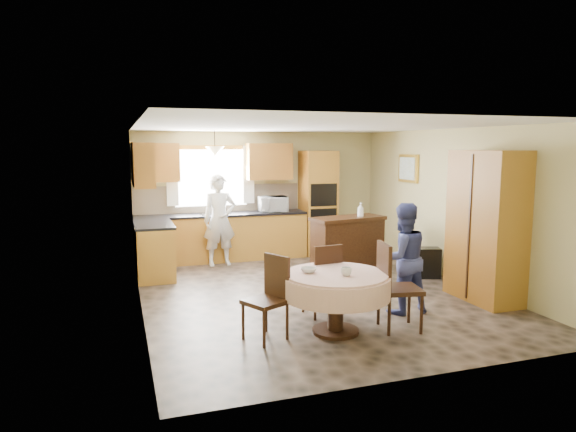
% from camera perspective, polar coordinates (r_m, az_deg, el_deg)
% --- Properties ---
extents(floor, '(5.00, 6.00, 0.01)m').
position_cam_1_polar(floor, '(7.88, 2.77, -8.55)').
color(floor, brown).
rests_on(floor, ground).
extents(ceiling, '(5.00, 6.00, 0.01)m').
position_cam_1_polar(ceiling, '(7.57, 2.89, 9.93)').
color(ceiling, white).
rests_on(ceiling, wall_back).
extents(wall_back, '(5.00, 0.02, 2.50)m').
position_cam_1_polar(wall_back, '(10.46, -3.14, 2.47)').
color(wall_back, tan).
rests_on(wall_back, floor).
extents(wall_front, '(5.00, 0.02, 2.50)m').
position_cam_1_polar(wall_front, '(4.99, 15.44, -3.65)').
color(wall_front, tan).
rests_on(wall_front, floor).
extents(wall_left, '(0.02, 6.00, 2.50)m').
position_cam_1_polar(wall_left, '(7.12, -16.28, -0.32)').
color(wall_left, tan).
rests_on(wall_left, floor).
extents(wall_right, '(0.02, 6.00, 2.50)m').
position_cam_1_polar(wall_right, '(8.84, 18.12, 1.12)').
color(wall_right, tan).
rests_on(wall_right, floor).
extents(window, '(1.40, 0.03, 1.10)m').
position_cam_1_polar(window, '(10.20, -8.56, 4.23)').
color(window, white).
rests_on(window, wall_back).
extents(curtain_left, '(0.22, 0.02, 1.15)m').
position_cam_1_polar(curtain_left, '(10.04, -12.75, 4.36)').
color(curtain_left, white).
rests_on(curtain_left, wall_back).
extents(curtain_right, '(0.22, 0.02, 1.15)m').
position_cam_1_polar(curtain_right, '(10.30, -4.40, 4.61)').
color(curtain_right, white).
rests_on(curtain_right, wall_back).
extents(base_cab_back, '(3.30, 0.60, 0.88)m').
position_cam_1_polar(base_cab_back, '(10.09, -7.32, -2.42)').
color(base_cab_back, gold).
rests_on(base_cab_back, floor).
extents(counter_back, '(3.30, 0.64, 0.04)m').
position_cam_1_polar(counter_back, '(10.02, -7.36, 0.17)').
color(counter_back, black).
rests_on(counter_back, base_cab_back).
extents(base_cab_left, '(0.60, 1.20, 0.88)m').
position_cam_1_polar(base_cab_left, '(9.04, -14.64, -3.80)').
color(base_cab_left, gold).
rests_on(base_cab_left, floor).
extents(counter_left, '(0.64, 1.20, 0.04)m').
position_cam_1_polar(counter_left, '(8.96, -14.74, -0.92)').
color(counter_left, black).
rests_on(counter_left, base_cab_left).
extents(backsplash, '(3.30, 0.02, 0.55)m').
position_cam_1_polar(backsplash, '(10.27, -7.70, 1.92)').
color(backsplash, tan).
rests_on(backsplash, wall_back).
extents(wall_cab_left, '(0.85, 0.33, 0.72)m').
position_cam_1_polar(wall_cab_left, '(9.91, -14.47, 5.77)').
color(wall_cab_left, '#A27228').
rests_on(wall_cab_left, wall_back).
extents(wall_cab_right, '(0.90, 0.33, 0.72)m').
position_cam_1_polar(wall_cab_right, '(10.30, -2.11, 6.07)').
color(wall_cab_right, '#A27228').
rests_on(wall_cab_right, wall_back).
extents(wall_cab_side, '(0.33, 1.20, 0.72)m').
position_cam_1_polar(wall_cab_side, '(8.86, -15.84, 5.51)').
color(wall_cab_side, '#A27228').
rests_on(wall_cab_side, wall_left).
extents(oven_tower, '(0.66, 0.62, 2.12)m').
position_cam_1_polar(oven_tower, '(10.55, 3.35, 1.48)').
color(oven_tower, gold).
rests_on(oven_tower, floor).
extents(oven_upper, '(0.56, 0.01, 0.45)m').
position_cam_1_polar(oven_upper, '(10.24, 4.01, 2.35)').
color(oven_upper, black).
rests_on(oven_upper, oven_tower).
extents(oven_lower, '(0.56, 0.01, 0.45)m').
position_cam_1_polar(oven_lower, '(10.30, 3.99, -0.42)').
color(oven_lower, black).
rests_on(oven_lower, oven_tower).
extents(pendant, '(0.36, 0.36, 0.18)m').
position_cam_1_polar(pendant, '(9.71, -8.13, 7.14)').
color(pendant, beige).
rests_on(pendant, ceiling).
extents(sideboard, '(1.37, 0.75, 0.93)m').
position_cam_1_polar(sideboard, '(9.10, 6.63, -3.37)').
color(sideboard, '#391F0F').
rests_on(sideboard, floor).
extents(space_heater, '(0.44, 0.37, 0.51)m').
position_cam_1_polar(space_heater, '(9.04, 15.33, -5.02)').
color(space_heater, black).
rests_on(space_heater, floor).
extents(cupboard, '(0.56, 1.13, 2.16)m').
position_cam_1_polar(cupboard, '(7.84, 21.15, -1.09)').
color(cupboard, gold).
rests_on(cupboard, floor).
extents(dining_table, '(1.28, 1.28, 0.73)m').
position_cam_1_polar(dining_table, '(6.15, 5.35, -7.80)').
color(dining_table, '#391F0F').
rests_on(dining_table, floor).
extents(chair_left, '(0.56, 0.56, 0.97)m').
position_cam_1_polar(chair_left, '(5.97, -2.00, -8.56)').
color(chair_left, '#391F0F').
rests_on(chair_left, floor).
extents(chair_back, '(0.46, 0.46, 0.96)m').
position_cam_1_polar(chair_back, '(6.73, 4.03, -6.73)').
color(chair_back, '#391F0F').
rests_on(chair_back, floor).
extents(chair_right, '(0.54, 0.54, 1.07)m').
position_cam_1_polar(chair_right, '(6.35, 11.62, -7.20)').
color(chair_right, '#391F0F').
rests_on(chair_right, floor).
extents(framed_picture, '(0.06, 0.63, 0.53)m').
position_cam_1_polar(framed_picture, '(9.96, 13.21, 5.17)').
color(framed_picture, gold).
rests_on(framed_picture, wall_right).
extents(microwave, '(0.57, 0.40, 0.30)m').
position_cam_1_polar(microwave, '(10.19, -1.69, 1.33)').
color(microwave, silver).
rests_on(microwave, counter_back).
extents(person_sink, '(0.65, 0.46, 1.70)m').
position_cam_1_polar(person_sink, '(9.61, -7.62, -0.46)').
color(person_sink, silver).
rests_on(person_sink, floor).
extents(person_dining, '(0.72, 0.56, 1.48)m').
position_cam_1_polar(person_dining, '(6.99, 12.60, -4.60)').
color(person_dining, '#3A417F').
rests_on(person_dining, floor).
extents(bowl_sideboard, '(0.30, 0.30, 0.06)m').
position_cam_1_polar(bowl_sideboard, '(8.89, 4.81, -0.38)').
color(bowl_sideboard, '#B2B2B2').
rests_on(bowl_sideboard, sideboard).
extents(bottle_sideboard, '(0.12, 0.12, 0.30)m').
position_cam_1_polar(bottle_sideboard, '(9.10, 8.06, 0.54)').
color(bottle_sideboard, silver).
rests_on(bottle_sideboard, sideboard).
extents(cup_table, '(0.15, 0.15, 0.10)m').
position_cam_1_polar(cup_table, '(6.00, 6.47, -6.15)').
color(cup_table, '#B2B2B2').
rests_on(cup_table, dining_table).
extents(bowl_table, '(0.21, 0.21, 0.06)m').
position_cam_1_polar(bowl_table, '(6.12, 2.29, -6.02)').
color(bowl_table, '#B2B2B2').
rests_on(bowl_table, dining_table).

